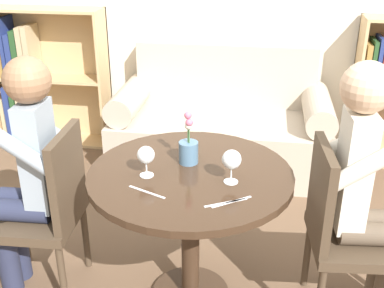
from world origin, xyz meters
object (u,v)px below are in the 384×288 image
at_px(bookshelf_left, 37,75).
at_px(wine_glass_left, 146,156).
at_px(couch, 221,128).
at_px(person_left, 26,173).
at_px(chair_right, 342,227).
at_px(person_right, 367,189).
at_px(flower_vase, 189,148).
at_px(chair_left, 48,207).
at_px(wine_glass_right, 232,160).

bearing_deg(bookshelf_left, wine_glass_left, -52.68).
relative_size(couch, wine_glass_left, 11.44).
bearing_deg(couch, person_left, -116.62).
xyz_separation_m(couch, chair_right, (0.71, -1.55, 0.18)).
relative_size(bookshelf_left, wine_glass_left, 8.02).
xyz_separation_m(person_right, flower_vase, (-0.82, 0.07, 0.11)).
distance_m(chair_right, person_right, 0.22).
bearing_deg(person_left, bookshelf_left, -158.18).
relative_size(wine_glass_left, flower_vase, 0.56).
bearing_deg(couch, person_right, -62.57).
distance_m(couch, wine_glass_left, 1.72).
xyz_separation_m(chair_left, flower_vase, (0.69, 0.12, 0.32)).
relative_size(wine_glass_right, flower_vase, 0.60).
height_order(chair_right, person_left, person_left).
relative_size(couch, wine_glass_right, 10.66).
bearing_deg(chair_left, flower_vase, 97.73).
bearing_deg(chair_left, wine_glass_right, 85.19).
bearing_deg(wine_glass_left, chair_left, 175.97).
relative_size(person_right, flower_vase, 4.91).
distance_m(couch, flower_vase, 1.55).
height_order(couch, person_left, person_left).
relative_size(chair_right, wine_glass_right, 5.78).
bearing_deg(wine_glass_right, wine_glass_left, 179.66).
xyz_separation_m(chair_left, person_right, (1.51, 0.05, 0.21)).
height_order(wine_glass_right, flower_vase, flower_vase).
xyz_separation_m(chair_right, wine_glass_right, (-0.52, -0.08, 0.35)).
bearing_deg(wine_glass_right, person_right, 8.61).
distance_m(person_left, flower_vase, 0.80).
height_order(wine_glass_left, wine_glass_right, wine_glass_right).
xyz_separation_m(person_left, flower_vase, (0.78, 0.13, 0.13)).
xyz_separation_m(couch, person_left, (-0.80, -1.59, 0.37)).
height_order(couch, bookshelf_left, bookshelf_left).
xyz_separation_m(bookshelf_left, person_left, (0.84, -1.86, 0.09)).
xyz_separation_m(person_left, person_right, (1.60, 0.06, 0.02)).
bearing_deg(person_left, chair_left, 91.64).
bearing_deg(person_left, wine_glass_right, 85.74).
distance_m(couch, wine_glass_right, 1.72).
bearing_deg(wine_glass_right, person_left, 178.09).
bearing_deg(flower_vase, chair_right, -6.42).
xyz_separation_m(couch, wine_glass_left, (-0.19, -1.63, 0.52)).
xyz_separation_m(chair_right, person_left, (-1.51, -0.05, 0.19)).
bearing_deg(flower_vase, person_left, -170.59).
xyz_separation_m(chair_left, wine_glass_left, (0.52, -0.04, 0.34)).
height_order(person_left, wine_glass_left, person_left).
height_order(person_left, flower_vase, person_left).
relative_size(couch, chair_right, 1.84).
bearing_deg(bookshelf_left, chair_left, -63.60).
bearing_deg(flower_vase, chair_left, -169.93).
bearing_deg(person_right, chair_right, 93.66).
height_order(chair_right, flower_vase, flower_vase).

